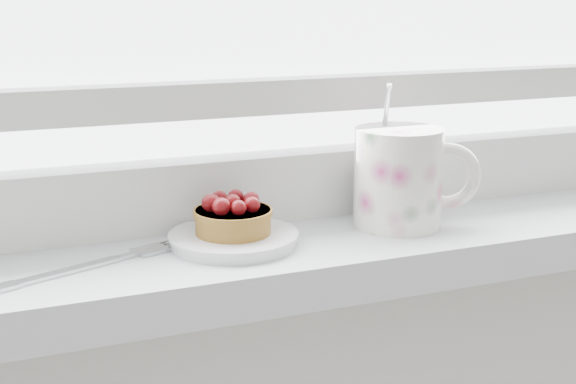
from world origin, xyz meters
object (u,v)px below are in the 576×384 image
fork (100,262)px  raspberry_tart (233,216)px  floral_mug (402,175)px  saucer (233,239)px

fork → raspberry_tart: bearing=3.6°
floral_mug → fork: 0.31m
floral_mug → raspberry_tart: bearing=178.9°
saucer → fork: saucer is taller
saucer → floral_mug: bearing=-1.1°
raspberry_tart → floral_mug: floral_mug is taller
saucer → fork: 0.13m
saucer → floral_mug: floral_mug is taller
floral_mug → saucer: bearing=178.9°
floral_mug → fork: size_ratio=0.75×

